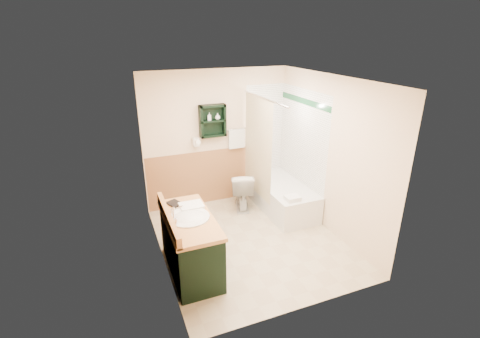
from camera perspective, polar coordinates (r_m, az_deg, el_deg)
name	(u,v)px	position (r m, az deg, el deg)	size (l,w,h in m)	color
floor	(250,240)	(5.40, 1.64, -11.63)	(3.00, 3.00, 0.00)	#C0B08C
back_wall	(217,138)	(6.19, -3.87, 5.07)	(2.60, 0.04, 2.40)	#F7E4C2
left_wall	(155,181)	(4.52, -13.75, -1.97)	(0.04, 3.00, 2.40)	#F7E4C2
right_wall	(330,155)	(5.48, 14.55, 2.18)	(0.04, 3.00, 2.40)	#F7E4C2
ceiling	(252,77)	(4.55, 1.97, 14.79)	(2.60, 3.00, 0.04)	white
wainscot_left	(163,229)	(4.84, -12.60, -9.53)	(2.98, 2.98, 1.00)	#B9764B
wainscot_back	(218,175)	(6.40, -3.61, -1.04)	(2.58, 2.58, 1.00)	#B9764B
mirror_frame	(165,174)	(3.91, -12.14, -0.84)	(1.30, 1.30, 1.00)	brown
mirror_glass	(166,174)	(3.91, -12.07, -0.83)	(1.20, 1.20, 0.90)	white
tile_right	(301,150)	(6.09, 10.02, 3.01)	(1.50, 1.50, 2.10)	white
tile_back	(269,141)	(6.57, 4.83, 4.65)	(0.95, 0.95, 2.10)	white
tile_accent	(304,101)	(5.88, 10.48, 10.88)	(1.50, 1.50, 0.10)	#154B29
wall_shelf	(213,121)	(5.97, -4.52, 7.89)	(0.45, 0.15, 0.55)	black
hair_dryer	(196,142)	(6.00, -7.23, 4.40)	(0.10, 0.24, 0.18)	white
towel_bar	(236,129)	(6.20, -0.61, 6.58)	(0.40, 0.06, 0.40)	silver
curtain_rod	(263,98)	(5.50, 3.86, 11.53)	(0.03, 0.03, 1.60)	silver
shower_curtain	(258,147)	(5.86, 2.92, 3.62)	(1.05, 1.05, 1.70)	beige
vanity	(191,244)	(4.64, -8.11, -12.17)	(0.59, 1.25, 0.79)	black
bathtub	(282,197)	(6.21, 6.86, -4.55)	(0.71, 1.50, 0.48)	silver
toilet	(242,190)	(6.19, 0.27, -3.49)	(0.38, 0.68, 0.67)	silver
counter_towel	(191,206)	(4.67, -8.00, -5.98)	(0.31, 0.24, 0.04)	silver
vanity_book	(169,199)	(4.70, -11.59, -4.84)	(0.16, 0.02, 0.22)	black
tub_towel	(293,198)	(5.56, 8.62, -4.75)	(0.23, 0.19, 0.07)	silver
soap_bottle_a	(209,119)	(5.94, -5.04, 8.25)	(0.06, 0.13, 0.06)	silver
soap_bottle_b	(218,117)	(5.98, -3.70, 8.50)	(0.08, 0.11, 0.08)	silver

